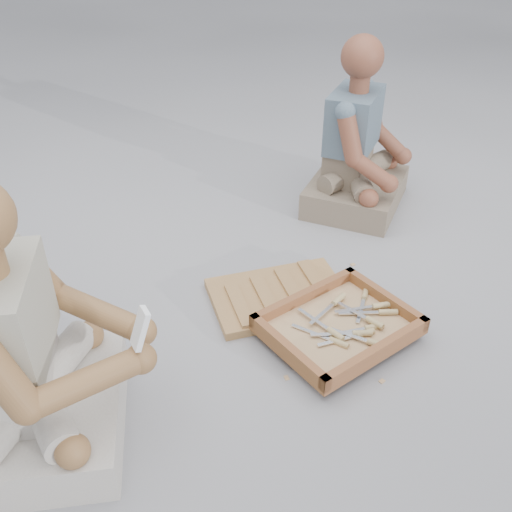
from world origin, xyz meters
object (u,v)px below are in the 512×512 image
carved_panel (279,296)px  companion (357,153)px  tool_tray (338,326)px  craftsman (31,361)px

carved_panel → companion: bearing=34.7°
tool_tray → craftsman: 1.04m
craftsman → companion: bearing=133.6°
tool_tray → companion: 1.07m
carved_panel → tool_tray: tool_tray is taller
craftsman → tool_tray: bearing=105.7°
tool_tray → craftsman: craftsman is taller
craftsman → companion: size_ratio=1.02×
tool_tray → carved_panel: bearing=103.9°
carved_panel → tool_tray: 0.31m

